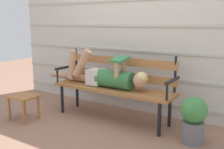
% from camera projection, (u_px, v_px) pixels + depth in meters
% --- Properties ---
extents(ground_plane, '(12.00, 12.00, 0.00)m').
position_uv_depth(ground_plane, '(109.00, 121.00, 3.54)').
color(ground_plane, '#936B56').
extents(house_siding, '(4.34, 0.08, 2.55)m').
position_uv_depth(house_siding, '(132.00, 25.00, 3.81)').
color(house_siding, beige).
rests_on(house_siding, ground).
extents(park_bench, '(1.73, 0.45, 0.91)m').
position_uv_depth(park_bench, '(115.00, 83.00, 3.57)').
color(park_bench, '#9E6638').
rests_on(park_bench, ground).
extents(reclining_person, '(1.68, 0.25, 0.52)m').
position_uv_depth(reclining_person, '(106.00, 76.00, 3.55)').
color(reclining_person, '#33703D').
extents(footstool, '(0.37, 0.31, 0.34)m').
position_uv_depth(footstool, '(23.00, 100.00, 3.54)').
color(footstool, '#9E6638').
rests_on(footstool, ground).
extents(potted_plant, '(0.29, 0.29, 0.53)m').
position_uv_depth(potted_plant, '(193.00, 118.00, 2.85)').
color(potted_plant, slate).
rests_on(potted_plant, ground).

